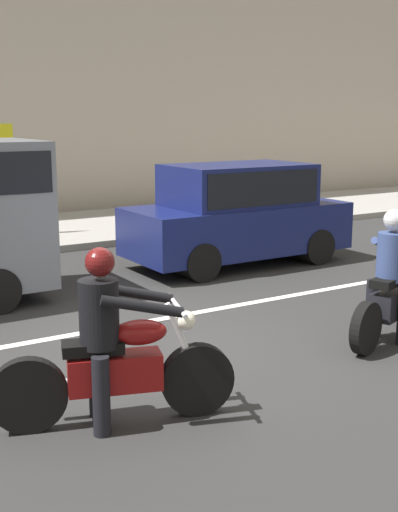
# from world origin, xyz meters

# --- Properties ---
(ground_plane) EXTENTS (80.00, 80.00, 0.00)m
(ground_plane) POSITION_xyz_m (0.00, 0.00, 0.00)
(ground_plane) COLOR #262626
(lane_marking_stripe) EXTENTS (18.00, 0.14, 0.01)m
(lane_marking_stripe) POSITION_xyz_m (0.22, 0.90, 0.00)
(lane_marking_stripe) COLOR silver
(lane_marking_stripe) RESTS_ON ground_plane
(motorcycle_with_rider_black_leather) EXTENTS (2.05, 0.90, 1.57)m
(motorcycle_with_rider_black_leather) POSITION_xyz_m (-1.27, -1.56, 0.64)
(motorcycle_with_rider_black_leather) COLOR black
(motorcycle_with_rider_black_leather) RESTS_ON ground_plane
(motorcycle_with_rider_denim_blue) EXTENTS (1.96, 0.91, 1.58)m
(motorcycle_with_rider_denim_blue) POSITION_xyz_m (2.52, -1.25, 0.65)
(motorcycle_with_rider_denim_blue) COLOR black
(motorcycle_with_rider_denim_blue) RESTS_ON ground_plane
(parked_hatchback_navy) EXTENTS (3.99, 1.76, 1.80)m
(parked_hatchback_navy) POSITION_xyz_m (3.33, 3.13, 0.94)
(parked_hatchback_navy) COLOR #11194C
(parked_hatchback_navy) RESTS_ON ground_plane
(street_sign_post) EXTENTS (0.44, 0.08, 2.37)m
(street_sign_post) POSITION_xyz_m (0.47, 7.59, 1.58)
(street_sign_post) COLOR gray
(street_sign_post) RESTS_ON sidewalk_slab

